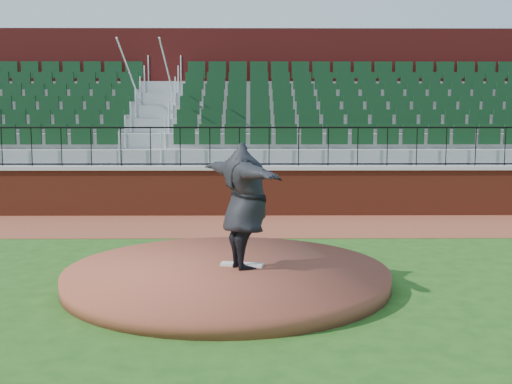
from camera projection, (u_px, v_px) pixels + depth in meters
ground at (257, 287)px, 9.86m from camera, size 90.00×90.00×0.00m
warning_track at (255, 225)px, 15.22m from camera, size 34.00×3.20×0.01m
field_wall at (254, 192)px, 16.73m from camera, size 34.00×0.35×1.20m
wall_cap at (254, 168)px, 16.65m from camera, size 34.00×0.45×0.10m
wall_railing at (254, 147)px, 16.59m from camera, size 34.00×0.05×1.00m
seating_stands at (254, 125)px, 19.23m from camera, size 34.00×5.10×4.60m
concourse_wall at (253, 111)px, 21.95m from camera, size 34.00×0.50×5.50m
pitchers_mound at (227, 276)px, 10.04m from camera, size 5.09×5.09×0.25m
pitching_rubber at (242, 265)px, 10.18m from camera, size 0.70×0.31×0.05m
pitcher at (244, 206)px, 9.91m from camera, size 1.69×2.47×1.98m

